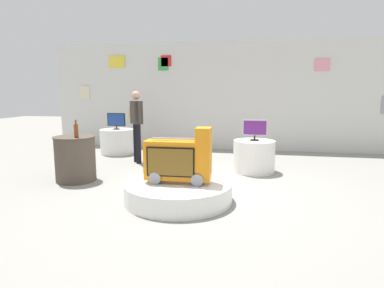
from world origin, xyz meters
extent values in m
plane|color=gray|center=(0.00, 0.00, 0.00)|extent=(30.00, 30.00, 0.00)
cube|color=silver|center=(0.00, 4.27, 1.53)|extent=(10.62, 0.10, 3.07)
cube|color=red|center=(-1.82, 4.21, 2.55)|extent=(0.30, 0.02, 0.31)
cube|color=green|center=(-1.91, 4.21, 2.46)|extent=(0.30, 0.02, 0.37)
cube|color=beige|center=(-4.44, 4.21, 1.65)|extent=(0.32, 0.02, 0.40)
cube|color=pink|center=(2.49, 4.21, 2.37)|extent=(0.38, 0.02, 0.33)
cube|color=orange|center=(-2.79, 4.21, 1.01)|extent=(0.41, 0.02, 0.32)
cube|color=yellow|center=(-3.34, 4.21, 2.55)|extent=(0.50, 0.02, 0.35)
cylinder|color=white|center=(-0.33, -0.54, 0.15)|extent=(1.64, 1.64, 0.30)
cylinder|color=gray|center=(-0.65, -0.55, 0.39)|extent=(0.19, 0.37, 0.18)
cylinder|color=gray|center=(-0.01, -0.53, 0.39)|extent=(0.19, 0.37, 0.18)
cube|color=orange|center=(-0.33, -0.54, 0.64)|extent=(1.00, 0.35, 0.59)
cube|color=orange|center=(0.06, -0.53, 1.04)|extent=(0.23, 0.32, 0.20)
cube|color=black|center=(-0.41, -0.71, 0.64)|extent=(0.72, 0.03, 0.44)
cube|color=brown|center=(-0.41, -0.71, 0.64)|extent=(0.68, 0.04, 0.40)
cube|color=#B2B2B7|center=(-0.33, -0.54, 0.97)|extent=(0.79, 0.05, 0.02)
cylinder|color=white|center=(-2.88, 2.98, 0.33)|extent=(0.90, 0.90, 0.66)
cylinder|color=black|center=(-2.88, 2.98, 0.67)|extent=(0.16, 0.16, 0.02)
cylinder|color=black|center=(-2.88, 2.98, 0.72)|extent=(0.04, 0.04, 0.07)
cube|color=black|center=(-2.88, 2.98, 0.93)|extent=(0.51, 0.05, 0.35)
cube|color=navy|center=(-2.88, 2.95, 0.93)|extent=(0.47, 0.02, 0.31)
cylinder|color=white|center=(0.78, 1.59, 0.33)|extent=(0.86, 0.86, 0.66)
cylinder|color=black|center=(0.78, 1.59, 0.67)|extent=(0.18, 0.18, 0.02)
cylinder|color=black|center=(0.78, 1.59, 0.73)|extent=(0.04, 0.04, 0.09)
cube|color=silver|center=(0.78, 1.59, 0.93)|extent=(0.50, 0.05, 0.32)
cube|color=#561E6B|center=(0.78, 1.57, 0.93)|extent=(0.46, 0.02, 0.29)
cylinder|color=#4C4238|center=(-2.50, 0.24, 0.42)|extent=(0.73, 0.73, 0.84)
cylinder|color=#4C4238|center=(-2.50, 0.24, 0.83)|extent=(0.76, 0.76, 0.02)
cylinder|color=brown|center=(-2.36, 0.10, 0.96)|extent=(0.07, 0.07, 0.24)
cylinder|color=brown|center=(-2.36, 0.10, 1.12)|extent=(0.03, 0.03, 0.08)
cylinder|color=black|center=(-1.87, 1.90, 0.46)|extent=(0.12, 0.12, 0.93)
cylinder|color=black|center=(-1.99, 2.06, 0.46)|extent=(0.12, 0.12, 0.93)
cube|color=#38332D|center=(-1.93, 1.98, 1.19)|extent=(0.39, 0.42, 0.52)
sphere|color=tan|center=(-1.93, 1.98, 1.58)|extent=(0.20, 0.20, 0.20)
cylinder|color=#38332D|center=(-1.78, 1.79, 1.22)|extent=(0.08, 0.08, 0.47)
cylinder|color=#38332D|center=(-2.07, 2.17, 1.22)|extent=(0.08, 0.08, 0.47)
camera|label=1|loc=(0.81, -5.24, 1.66)|focal=30.68mm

